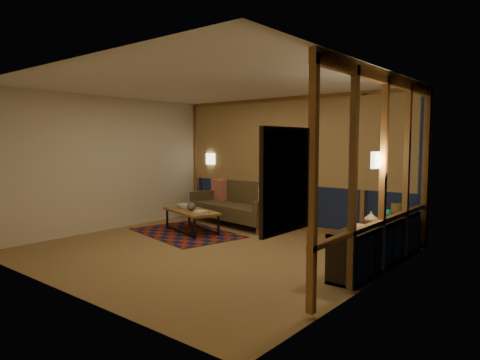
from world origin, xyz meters
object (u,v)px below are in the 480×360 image
Objects in this scene: coffee_table at (192,221)px; bookshelf at (379,243)px; sofa at (236,204)px; floor_lamp at (201,184)px.

bookshelf reaches higher than coffee_table.
sofa is 1.52m from floor_lamp.
coffee_table is 3.74m from bookshelf.
floor_lamp is (-1.43, 0.39, 0.32)m from sofa.
coffee_table is at bearing -177.79° from bookshelf.
sofa is 0.86× the size of bookshelf.
floor_lamp is 0.60× the size of bookshelf.
coffee_table is 0.87× the size of floor_lamp.
sofa reaches higher than coffee_table.
bookshelf is at bearing -24.23° from floor_lamp.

